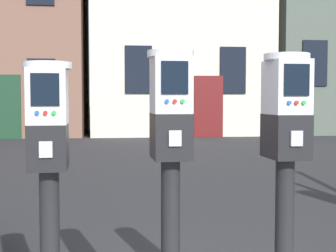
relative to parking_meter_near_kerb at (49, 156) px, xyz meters
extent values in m
cube|color=black|center=(0.00, 0.00, 0.04)|extent=(0.18, 0.25, 0.20)
cube|color=#A5A8AD|center=(0.00, -0.13, 0.04)|extent=(0.06, 0.01, 0.07)
cube|color=#B7BABF|center=(0.00, 0.00, 0.27)|extent=(0.18, 0.23, 0.25)
cube|color=black|center=(0.00, -0.12, 0.30)|extent=(0.12, 0.01, 0.14)
cylinder|color=blue|center=(-0.03, -0.12, 0.20)|extent=(0.02, 0.01, 0.02)
cylinder|color=red|center=(0.00, -0.12, 0.20)|extent=(0.02, 0.01, 0.02)
cylinder|color=green|center=(0.04, -0.12, 0.20)|extent=(0.02, 0.01, 0.02)
cylinder|color=#B7BABF|center=(0.00, 0.00, 0.41)|extent=(0.22, 0.22, 0.03)
cube|color=black|center=(0.56, 0.00, 0.08)|extent=(0.18, 0.25, 0.21)
cube|color=#A5A8AD|center=(0.56, -0.13, 0.08)|extent=(0.06, 0.01, 0.07)
cube|color=#B7BABF|center=(0.56, 0.00, 0.32)|extent=(0.18, 0.23, 0.26)
cube|color=black|center=(0.56, -0.12, 0.35)|extent=(0.12, 0.01, 0.14)
cylinder|color=blue|center=(0.52, -0.12, 0.25)|extent=(0.02, 0.01, 0.02)
cylinder|color=red|center=(0.56, -0.12, 0.25)|extent=(0.02, 0.01, 0.02)
cylinder|color=green|center=(0.59, -0.12, 0.25)|extent=(0.02, 0.01, 0.02)
cylinder|color=#B7BABF|center=(0.56, 0.00, 0.46)|extent=(0.22, 0.22, 0.03)
cylinder|color=black|center=(1.11, 0.00, -0.48)|extent=(0.09, 0.09, 0.91)
cube|color=black|center=(1.11, 0.00, 0.08)|extent=(0.18, 0.25, 0.21)
cube|color=#A5A8AD|center=(1.11, -0.13, 0.08)|extent=(0.06, 0.01, 0.07)
cube|color=#B7BABF|center=(1.11, 0.00, 0.31)|extent=(0.18, 0.23, 0.26)
cube|color=black|center=(1.11, -0.12, 0.34)|extent=(0.12, 0.01, 0.14)
cylinder|color=blue|center=(1.08, -0.12, 0.24)|extent=(0.02, 0.01, 0.02)
cylinder|color=red|center=(1.11, -0.12, 0.24)|extent=(0.02, 0.01, 0.02)
cylinder|color=green|center=(1.15, -0.12, 0.24)|extent=(0.02, 0.01, 0.02)
cylinder|color=#B7BABF|center=(1.11, 0.00, 0.45)|extent=(0.22, 0.22, 0.03)
cube|color=black|center=(-1.98, 13.83, 0.75)|extent=(0.90, 0.06, 1.60)
cube|color=#193823|center=(-3.16, 13.83, -0.02)|extent=(1.00, 0.07, 2.10)
cube|color=black|center=(1.20, 13.83, 1.22)|extent=(0.90, 0.06, 1.60)
cube|color=black|center=(4.43, 13.83, 1.22)|extent=(0.90, 0.06, 1.60)
cube|color=#591414|center=(3.59, 13.83, -0.02)|extent=(1.00, 0.07, 2.10)
cube|color=black|center=(7.37, 13.83, 1.49)|extent=(0.90, 0.06, 1.60)
camera|label=1|loc=(0.28, -2.19, 0.26)|focal=50.93mm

